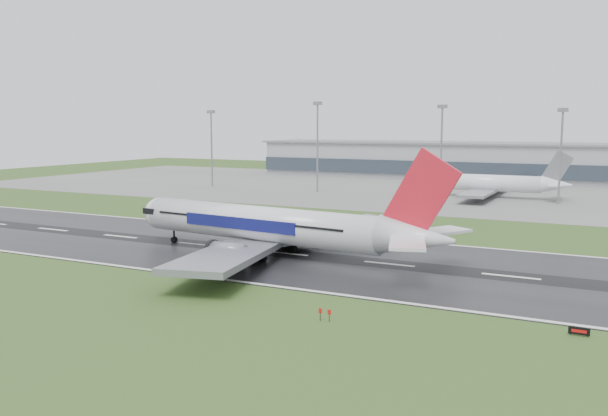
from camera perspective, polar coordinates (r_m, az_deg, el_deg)
The scene contains 11 objects.
ground at distance 109.73m, azimuth 7.66°, elevation -5.05°, with size 520.00×520.00×0.00m, color #2C4B1B.
runway at distance 109.72m, azimuth 7.66°, elevation -5.02°, with size 400.00×45.00×0.10m, color black.
apron at distance 230.27m, azimuth 17.82°, elevation 1.26°, with size 400.00×130.00×0.08m, color slate.
terminal at distance 288.96m, azimuth 19.72°, elevation 3.87°, with size 240.00×36.00×15.00m, color gray.
main_airliner at distance 112.87m, azimuth -2.29°, elevation 0.38°, with size 65.22×62.12×19.26m, color silver, non-canonical shape.
parked_airliner at distance 214.95m, azimuth 15.93°, elevation 2.96°, with size 52.01×48.42×15.24m, color white, non-canonical shape.
runway_sign at distance 79.40m, azimuth 23.48°, elevation -10.14°, with size 2.30×0.26×1.04m, color black, non-canonical shape.
floodmast_0 at distance 245.57m, azimuth -8.30°, elevation 5.16°, with size 0.64×0.64×27.83m, color gray.
floodmast_1 at distance 223.05m, azimuth 1.22°, elevation 5.33°, with size 0.64×0.64×30.38m, color gray.
floodmast_2 at distance 208.16m, azimuth 12.21°, elevation 4.78°, with size 0.64×0.64×28.73m, color gray.
floodmast_3 at distance 202.33m, azimuth 22.05°, elevation 4.12°, with size 0.64×0.64×27.32m, color gray.
Camera 1 is at (34.40, -101.44, 23.80)m, focal length 37.50 mm.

